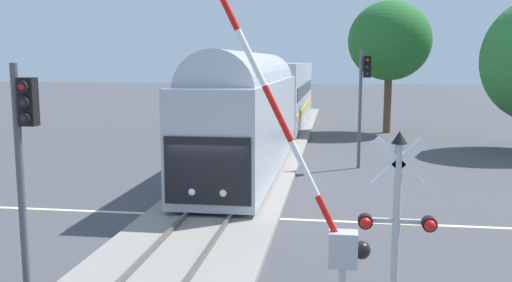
% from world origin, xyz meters
% --- Properties ---
extents(ground_plane, '(220.00, 220.00, 0.00)m').
position_xyz_m(ground_plane, '(0.00, 0.00, 0.00)').
color(ground_plane, '#47474C').
extents(road_centre_stripe, '(44.00, 0.20, 0.01)m').
position_xyz_m(road_centre_stripe, '(0.00, 0.00, 0.00)').
color(road_centre_stripe, beige).
rests_on(road_centre_stripe, ground).
extents(railway_track, '(4.40, 80.00, 0.32)m').
position_xyz_m(railway_track, '(0.00, 0.00, 0.10)').
color(railway_track, gray).
rests_on(railway_track, ground).
extents(commuter_train, '(3.04, 37.90, 5.16)m').
position_xyz_m(commuter_train, '(0.00, 16.71, 2.78)').
color(commuter_train, '#B2B7C1').
rests_on(commuter_train, railway_track).
extents(crossing_gate_near, '(3.18, 0.40, 6.78)m').
position_xyz_m(crossing_gate_near, '(3.80, -6.81, 2.14)').
color(crossing_gate_near, '#B7B7BC').
rests_on(crossing_gate_near, ground).
extents(crossing_signal_mast, '(1.36, 0.44, 3.87)m').
position_xyz_m(crossing_signal_mast, '(5.03, -7.53, 2.36)').
color(crossing_signal_mast, '#B2B2B7').
rests_on(crossing_signal_mast, ground).
extents(traffic_signal_median, '(0.53, 0.38, 5.04)m').
position_xyz_m(traffic_signal_median, '(-2.51, -6.71, 3.38)').
color(traffic_signal_median, '#4C4C51').
rests_on(traffic_signal_median, ground).
extents(traffic_signal_far_side, '(0.53, 0.38, 5.62)m').
position_xyz_m(traffic_signal_far_side, '(5.18, 9.10, 3.76)').
color(traffic_signal_far_side, '#4C4C51').
rests_on(traffic_signal_far_side, ground).
extents(elm_centre_background, '(5.77, 5.77, 9.26)m').
position_xyz_m(elm_centre_background, '(7.55, 22.79, 6.47)').
color(elm_centre_background, brown).
rests_on(elm_centre_background, ground).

